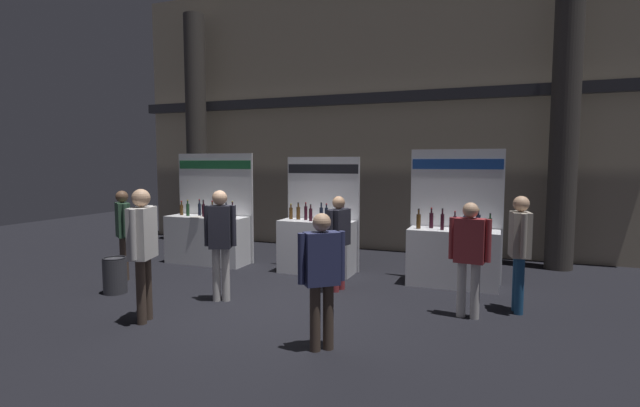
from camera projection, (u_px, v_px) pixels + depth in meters
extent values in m
plane|color=black|center=(271.00, 304.00, 7.08)|extent=(24.94, 24.94, 0.00)
cube|color=tan|center=(363.00, 114.00, 11.39)|extent=(12.47, 0.25, 6.66)
cube|color=#2D2D33|center=(359.00, 99.00, 11.07)|extent=(12.47, 0.20, 0.24)
cylinder|color=#423D38|center=(196.00, 130.00, 12.27)|extent=(0.53, 0.53, 5.97)
cylinder|color=#423D38|center=(565.00, 120.00, 9.13)|extent=(0.53, 0.53, 5.97)
cube|color=white|center=(207.00, 240.00, 9.85)|extent=(1.76, 0.60, 1.01)
cube|color=white|center=(215.00, 207.00, 10.10)|extent=(1.85, 0.04, 2.34)
cube|color=#1E6638|center=(214.00, 165.00, 10.00)|extent=(1.80, 0.01, 0.18)
cylinder|color=#472D14|center=(182.00, 210.00, 10.07)|extent=(0.07, 0.07, 0.22)
cylinder|color=#472D14|center=(181.00, 203.00, 10.06)|extent=(0.03, 0.03, 0.07)
cylinder|color=red|center=(181.00, 201.00, 10.06)|extent=(0.03, 0.03, 0.02)
cylinder|color=#19381E|center=(188.00, 210.00, 9.92)|extent=(0.07, 0.07, 0.26)
cylinder|color=#19381E|center=(188.00, 202.00, 9.90)|extent=(0.03, 0.03, 0.07)
cylinder|color=gold|center=(188.00, 200.00, 9.90)|extent=(0.03, 0.03, 0.02)
cylinder|color=black|center=(200.00, 210.00, 9.93)|extent=(0.06, 0.06, 0.26)
cylinder|color=black|center=(199.00, 202.00, 9.91)|extent=(0.03, 0.03, 0.08)
cylinder|color=red|center=(199.00, 200.00, 9.91)|extent=(0.03, 0.03, 0.02)
cylinder|color=black|center=(204.00, 211.00, 9.70)|extent=(0.07, 0.07, 0.27)
cylinder|color=black|center=(203.00, 202.00, 9.68)|extent=(0.03, 0.03, 0.08)
cylinder|color=black|center=(203.00, 200.00, 9.68)|extent=(0.03, 0.03, 0.02)
cylinder|color=#472D14|center=(212.00, 211.00, 9.63)|extent=(0.08, 0.08, 0.26)
cylinder|color=#472D14|center=(212.00, 203.00, 9.61)|extent=(0.03, 0.03, 0.07)
cylinder|color=red|center=(212.00, 201.00, 9.61)|extent=(0.03, 0.03, 0.02)
cylinder|color=black|center=(226.00, 212.00, 9.68)|extent=(0.08, 0.08, 0.22)
cylinder|color=black|center=(226.00, 205.00, 9.67)|extent=(0.03, 0.03, 0.07)
cylinder|color=black|center=(226.00, 203.00, 9.66)|extent=(0.03, 0.03, 0.02)
cylinder|color=black|center=(233.00, 212.00, 9.50)|extent=(0.07, 0.07, 0.25)
cylinder|color=black|center=(232.00, 204.00, 9.48)|extent=(0.03, 0.03, 0.08)
cylinder|color=gold|center=(232.00, 202.00, 9.48)|extent=(0.03, 0.03, 0.02)
cube|color=silver|center=(198.00, 217.00, 9.66)|extent=(0.24, 0.31, 0.02)
cube|color=white|center=(317.00, 247.00, 9.01)|extent=(1.44, 0.60, 1.03)
cube|color=white|center=(323.00, 214.00, 9.27)|extent=(1.52, 0.04, 2.26)
cube|color=black|center=(322.00, 169.00, 9.16)|extent=(1.47, 0.01, 0.18)
cylinder|color=#472D14|center=(291.00, 213.00, 9.20)|extent=(0.07, 0.07, 0.23)
cylinder|color=#472D14|center=(291.00, 206.00, 9.18)|extent=(0.03, 0.03, 0.06)
cylinder|color=gold|center=(291.00, 204.00, 9.18)|extent=(0.03, 0.03, 0.02)
cylinder|color=#472D14|center=(298.00, 213.00, 9.14)|extent=(0.08, 0.08, 0.25)
cylinder|color=#472D14|center=(298.00, 205.00, 9.12)|extent=(0.03, 0.03, 0.07)
cylinder|color=black|center=(298.00, 203.00, 9.12)|extent=(0.03, 0.03, 0.02)
cylinder|color=black|center=(306.00, 213.00, 9.06)|extent=(0.07, 0.07, 0.27)
cylinder|color=black|center=(306.00, 205.00, 9.05)|extent=(0.03, 0.03, 0.06)
cylinder|color=red|center=(306.00, 203.00, 9.04)|extent=(0.03, 0.03, 0.02)
cylinder|color=black|center=(311.00, 215.00, 8.89)|extent=(0.07, 0.07, 0.24)
cylinder|color=black|center=(311.00, 207.00, 8.87)|extent=(0.03, 0.03, 0.07)
cylinder|color=black|center=(311.00, 205.00, 8.87)|extent=(0.03, 0.03, 0.02)
cylinder|color=black|center=(321.00, 214.00, 8.99)|extent=(0.07, 0.07, 0.25)
cylinder|color=black|center=(321.00, 205.00, 8.98)|extent=(0.03, 0.03, 0.08)
cylinder|color=black|center=(321.00, 203.00, 8.97)|extent=(0.03, 0.03, 0.02)
cylinder|color=black|center=(326.00, 215.00, 8.79)|extent=(0.06, 0.06, 0.27)
cylinder|color=black|center=(326.00, 206.00, 8.78)|extent=(0.03, 0.03, 0.06)
cylinder|color=red|center=(326.00, 204.00, 8.77)|extent=(0.03, 0.03, 0.02)
cylinder|color=black|center=(336.00, 216.00, 8.82)|extent=(0.08, 0.08, 0.22)
cylinder|color=black|center=(336.00, 208.00, 8.80)|extent=(0.03, 0.03, 0.06)
cylinder|color=red|center=(336.00, 206.00, 8.80)|extent=(0.03, 0.03, 0.02)
cylinder|color=black|center=(343.00, 215.00, 8.75)|extent=(0.06, 0.06, 0.26)
cylinder|color=black|center=(343.00, 206.00, 8.74)|extent=(0.03, 0.03, 0.09)
cylinder|color=gold|center=(343.00, 203.00, 8.73)|extent=(0.03, 0.03, 0.02)
cube|color=white|center=(453.00, 258.00, 8.05)|extent=(1.53, 0.60, 0.99)
cube|color=white|center=(455.00, 216.00, 8.30)|extent=(1.60, 0.04, 2.38)
cube|color=navy|center=(457.00, 164.00, 8.20)|extent=(1.56, 0.01, 0.18)
cylinder|color=#472D14|center=(419.00, 221.00, 8.14)|extent=(0.08, 0.08, 0.25)
cylinder|color=#472D14|center=(419.00, 212.00, 8.13)|extent=(0.03, 0.03, 0.08)
cylinder|color=black|center=(419.00, 209.00, 8.12)|extent=(0.03, 0.03, 0.02)
cylinder|color=black|center=(431.00, 220.00, 8.20)|extent=(0.07, 0.07, 0.27)
cylinder|color=black|center=(431.00, 211.00, 8.18)|extent=(0.03, 0.03, 0.08)
cylinder|color=red|center=(432.00, 208.00, 8.18)|extent=(0.03, 0.03, 0.02)
cylinder|color=black|center=(442.00, 222.00, 7.98)|extent=(0.06, 0.06, 0.27)
cylinder|color=black|center=(443.00, 212.00, 7.96)|extent=(0.03, 0.03, 0.08)
cylinder|color=black|center=(443.00, 209.00, 7.96)|extent=(0.03, 0.03, 0.02)
cylinder|color=black|center=(455.00, 223.00, 8.06)|extent=(0.06, 0.06, 0.23)
cylinder|color=black|center=(455.00, 214.00, 8.05)|extent=(0.03, 0.03, 0.08)
cylinder|color=red|center=(455.00, 212.00, 8.05)|extent=(0.03, 0.03, 0.02)
cylinder|color=black|center=(465.00, 223.00, 7.93)|extent=(0.08, 0.08, 0.24)
cylinder|color=black|center=(465.00, 214.00, 7.92)|extent=(0.03, 0.03, 0.07)
cylinder|color=black|center=(465.00, 212.00, 7.92)|extent=(0.03, 0.03, 0.02)
cylinder|color=black|center=(478.00, 223.00, 7.88)|extent=(0.07, 0.07, 0.27)
cylinder|color=black|center=(478.00, 213.00, 7.86)|extent=(0.03, 0.03, 0.08)
cylinder|color=gold|center=(478.00, 210.00, 7.86)|extent=(0.03, 0.03, 0.02)
cylinder|color=#19381E|center=(490.00, 225.00, 7.78)|extent=(0.06, 0.06, 0.23)
cylinder|color=#19381E|center=(490.00, 216.00, 7.77)|extent=(0.03, 0.03, 0.06)
cylinder|color=black|center=(490.00, 214.00, 7.76)|extent=(0.03, 0.03, 0.02)
cylinder|color=#38383D|center=(115.00, 276.00, 7.63)|extent=(0.38, 0.38, 0.58)
torus|color=black|center=(114.00, 258.00, 7.60)|extent=(0.37, 0.37, 0.02)
cylinder|color=silver|center=(226.00, 274.00, 7.19)|extent=(0.12, 0.12, 0.83)
cylinder|color=silver|center=(216.00, 275.00, 7.19)|extent=(0.12, 0.12, 0.83)
cube|color=#23232D|center=(220.00, 227.00, 7.12)|extent=(0.39, 0.35, 0.66)
sphere|color=tan|center=(220.00, 198.00, 7.08)|extent=(0.23, 0.23, 0.23)
cylinder|color=#23232D|center=(234.00, 226.00, 7.12)|extent=(0.08, 0.08, 0.63)
cylinder|color=#23232D|center=(207.00, 226.00, 7.12)|extent=(0.08, 0.08, 0.63)
cylinder|color=#47382D|center=(328.00, 317.00, 5.33)|extent=(0.12, 0.12, 0.77)
cylinder|color=#47382D|center=(315.00, 318.00, 5.28)|extent=(0.12, 0.12, 0.77)
cube|color=navy|center=(322.00, 259.00, 5.25)|extent=(0.43, 0.41, 0.61)
sphere|color=tan|center=(322.00, 222.00, 5.21)|extent=(0.21, 0.21, 0.21)
cylinder|color=navy|center=(342.00, 256.00, 5.32)|extent=(0.08, 0.08, 0.58)
cylinder|color=navy|center=(301.00, 259.00, 5.17)|extent=(0.08, 0.08, 0.58)
cylinder|color=#47382D|center=(125.00, 259.00, 8.45)|extent=(0.12, 0.12, 0.79)
cylinder|color=#47382D|center=(123.00, 257.00, 8.58)|extent=(0.12, 0.12, 0.79)
cube|color=#33563D|center=(123.00, 220.00, 8.45)|extent=(0.42, 0.38, 0.63)
sphere|color=brown|center=(122.00, 197.00, 8.41)|extent=(0.22, 0.22, 0.22)
cylinder|color=#33563D|center=(125.00, 220.00, 8.26)|extent=(0.08, 0.08, 0.59)
cylinder|color=#33563D|center=(120.00, 218.00, 8.64)|extent=(0.08, 0.08, 0.59)
cylinder|color=maroon|center=(341.00, 267.00, 7.85)|extent=(0.12, 0.12, 0.77)
cylinder|color=maroon|center=(335.00, 269.00, 7.70)|extent=(0.12, 0.12, 0.77)
cube|color=#23232D|center=(339.00, 227.00, 7.71)|extent=(0.32, 0.45, 0.61)
sphere|color=tan|center=(339.00, 202.00, 7.67)|extent=(0.21, 0.21, 0.21)
cylinder|color=#23232D|center=(346.00, 225.00, 7.92)|extent=(0.08, 0.08, 0.58)
cylinder|color=#23232D|center=(331.00, 228.00, 7.50)|extent=(0.08, 0.08, 0.58)
cylinder|color=navy|center=(519.00, 286.00, 6.56)|extent=(0.12, 0.12, 0.81)
cylinder|color=navy|center=(517.00, 283.00, 6.71)|extent=(0.12, 0.12, 0.81)
cube|color=#ADA393|center=(520.00, 235.00, 6.57)|extent=(0.30, 0.38, 0.64)
sphere|color=tan|center=(521.00, 204.00, 6.53)|extent=(0.22, 0.22, 0.22)
cylinder|color=#ADA393|center=(524.00, 236.00, 6.36)|extent=(0.08, 0.08, 0.61)
cylinder|color=#ADA393|center=(517.00, 231.00, 6.78)|extent=(0.08, 0.08, 0.61)
cylinder|color=#47382D|center=(141.00, 292.00, 6.16)|extent=(0.12, 0.12, 0.87)
cylinder|color=#47382D|center=(147.00, 288.00, 6.35)|extent=(0.12, 0.12, 0.87)
cube|color=silver|center=(142.00, 233.00, 6.18)|extent=(0.36, 0.49, 0.69)
sphere|color=tan|center=(141.00, 198.00, 6.14)|extent=(0.24, 0.24, 0.24)
cylinder|color=silver|center=(133.00, 235.00, 5.92)|extent=(0.08, 0.08, 0.65)
cylinder|color=silver|center=(151.00, 229.00, 6.44)|extent=(0.08, 0.08, 0.65)
cylinder|color=silver|center=(475.00, 291.00, 6.37)|extent=(0.12, 0.12, 0.78)
cylinder|color=silver|center=(461.00, 289.00, 6.46)|extent=(0.12, 0.12, 0.78)
cube|color=maroon|center=(470.00, 241.00, 6.35)|extent=(0.42, 0.25, 0.61)
sphere|color=tan|center=(471.00, 210.00, 6.32)|extent=(0.21, 0.21, 0.21)
cylinder|color=maroon|center=(488.00, 241.00, 6.24)|extent=(0.08, 0.08, 0.58)
cylinder|color=maroon|center=(452.00, 238.00, 6.47)|extent=(0.08, 0.08, 0.58)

